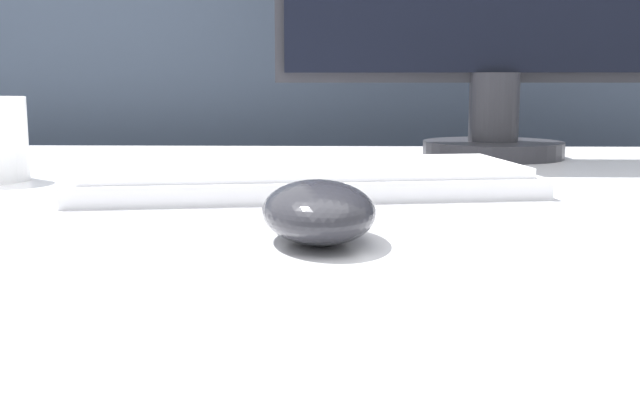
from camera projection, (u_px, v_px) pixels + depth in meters
name	position (u px, v px, depth m)	size (l,w,h in m)	color
partition_panel	(309.00, 288.00, 1.26)	(5.00, 0.03, 1.01)	#333D4C
computer_mouse_near	(319.00, 211.00, 0.43)	(0.08, 0.11, 0.03)	#232328
keyboard	(305.00, 178.00, 0.63)	(0.39, 0.20, 0.02)	silver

